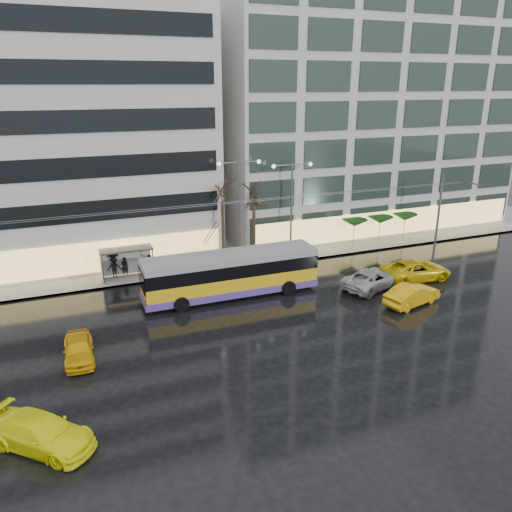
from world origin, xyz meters
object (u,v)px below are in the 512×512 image
trolleybus (231,275)px  street_lamp_near (240,198)px  taxi_a (79,349)px  bus_shelter (121,257)px

trolleybus → street_lamp_near: street_lamp_near is taller
taxi_a → street_lamp_near: bearing=41.7°
street_lamp_near → taxi_a: size_ratio=2.19×
trolleybus → bus_shelter: size_ratio=3.18×
taxi_a → trolleybus: bearing=27.6°
bus_shelter → trolleybus: bearing=-42.5°
bus_shelter → street_lamp_near: street_lamp_near is taller
taxi_a → bus_shelter: bearing=72.8°
trolleybus → street_lamp_near: bearing=64.6°
bus_shelter → taxi_a: bearing=-108.9°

